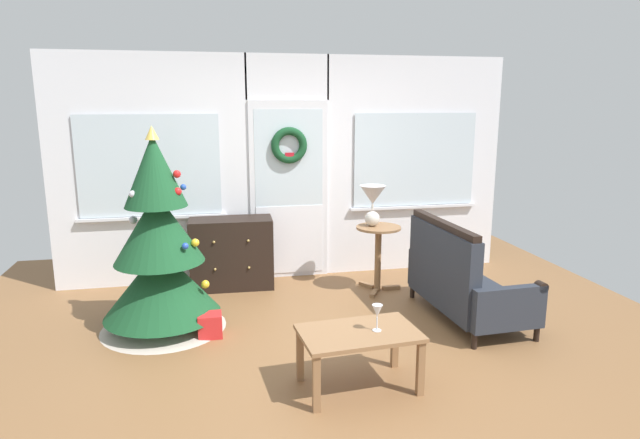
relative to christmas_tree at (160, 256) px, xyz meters
name	(u,v)px	position (x,y,z in m)	size (l,w,h in m)	color
ground_plane	(328,350)	(1.37, -0.77, -0.68)	(6.76, 6.76, 0.00)	brown
back_wall_with_door	(288,168)	(1.37, 1.31, 0.60)	(5.20, 0.19, 2.55)	white
christmas_tree	(160,256)	(0.00, 0.00, 0.00)	(1.12, 1.12, 1.83)	#4C331E
dresser_cabinet	(232,253)	(0.68, 1.02, -0.29)	(0.92, 0.47, 0.78)	black
settee_sofa	(460,281)	(2.74, -0.35, -0.31)	(0.77, 1.42, 0.96)	black
side_table	(378,246)	(2.23, 0.56, -0.17)	(0.50, 0.48, 0.72)	#8E6642
table_lamp	(373,200)	(2.17, 0.60, 0.32)	(0.28, 0.28, 0.44)	silver
coffee_table	(359,340)	(1.45, -1.40, -0.32)	(0.88, 0.58, 0.43)	#8E6642
wine_glass	(377,312)	(1.58, -1.42, -0.11)	(0.08, 0.08, 0.20)	silver
gift_box	(210,325)	(0.41, -0.28, -0.58)	(0.21, 0.19, 0.21)	red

